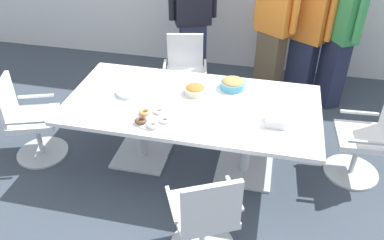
{
  "coord_description": "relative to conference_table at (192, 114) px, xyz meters",
  "views": [
    {
      "loc": [
        0.7,
        -3.11,
        2.76
      ],
      "look_at": [
        0.0,
        0.0,
        0.55
      ],
      "focal_mm": 37.12,
      "sensor_mm": 36.0,
      "label": 1
    }
  ],
  "objects": [
    {
      "name": "ground_plane",
      "position": [
        0.0,
        0.0,
        -0.63
      ],
      "size": [
        10.0,
        10.0,
        0.01
      ],
      "primitive_type": "cube",
      "color": "#3D4754"
    },
    {
      "name": "conference_table",
      "position": [
        0.0,
        0.0,
        0.0
      ],
      "size": [
        2.4,
        1.2,
        0.75
      ],
      "color": "white",
      "rests_on": "ground"
    },
    {
      "name": "office_chair_0",
      "position": [
        -1.67,
        -0.22,
        -0.22
      ],
      "size": [
        0.69,
        0.69,
        0.91
      ],
      "rotation": [
        0.0,
        0.0,
        -1.24
      ],
      "color": "silver",
      "rests_on": "ground"
    },
    {
      "name": "office_chair_1",
      "position": [
        0.34,
        -1.08,
        -0.22
      ],
      "size": [
        0.72,
        0.72,
        0.91
      ],
      "rotation": [
        0.0,
        0.0,
        0.46
      ],
      "color": "silver",
      "rests_on": "ground"
    },
    {
      "name": "office_chair_2",
      "position": [
        1.67,
        0.21,
        -0.22
      ],
      "size": [
        0.57,
        0.57,
        0.91
      ],
      "rotation": [
        0.0,
        0.0,
        -4.65
      ],
      "color": "silver",
      "rests_on": "ground"
    },
    {
      "name": "office_chair_3",
      "position": [
        -0.33,
        1.08,
        -0.22
      ],
      "size": [
        0.64,
        0.64,
        0.91
      ],
      "rotation": [
        0.0,
        0.0,
        -2.93
      ],
      "color": "silver",
      "rests_on": "ground"
    },
    {
      "name": "person_standing_0",
      "position": [
        -0.35,
        1.62,
        0.36
      ],
      "size": [
        0.59,
        0.38,
        1.88
      ],
      "rotation": [
        0.0,
        0.0,
        -2.72
      ],
      "color": "#232842",
      "rests_on": "ground"
    },
    {
      "name": "person_standing_1",
      "position": [
        0.66,
        1.56,
        0.36
      ],
      "size": [
        0.55,
        0.43,
        1.88
      ],
      "rotation": [
        0.0,
        0.0,
        -3.73
      ],
      "color": "brown",
      "rests_on": "ground"
    },
    {
      "name": "person_standing_2",
      "position": [
        1.06,
        1.64,
        0.25
      ],
      "size": [
        0.57,
        0.41,
        1.68
      ],
      "rotation": [
        0.0,
        0.0,
        -3.67
      ],
      "color": "#232842",
      "rests_on": "ground"
    },
    {
      "name": "person_standing_3",
      "position": [
        1.43,
        1.55,
        0.35
      ],
      "size": [
        0.41,
        0.57,
        1.84
      ],
      "rotation": [
        0.0,
        0.0,
        -4.18
      ],
      "color": "#232842",
      "rests_on": "ground"
    },
    {
      "name": "snack_bowl_pretzels",
      "position": [
        -0.01,
        0.17,
        0.17
      ],
      "size": [
        0.21,
        0.21,
        0.09
      ],
      "color": "beige",
      "rests_on": "conference_table"
    },
    {
      "name": "snack_bowl_cookies",
      "position": [
        0.34,
        0.36,
        0.18
      ],
      "size": [
        0.25,
        0.25,
        0.11
      ],
      "color": "#4C9EC6",
      "rests_on": "conference_table"
    },
    {
      "name": "donut_platter",
      "position": [
        -0.28,
        -0.36,
        0.14
      ],
      "size": [
        0.33,
        0.33,
        0.04
      ],
      "color": "white",
      "rests_on": "conference_table"
    },
    {
      "name": "plate_stack",
      "position": [
        -0.64,
        0.02,
        0.15
      ],
      "size": [
        0.23,
        0.23,
        0.04
      ],
      "color": "white",
      "rests_on": "conference_table"
    },
    {
      "name": "napkin_pile",
      "position": [
        0.79,
        -0.18,
        0.16
      ],
      "size": [
        0.17,
        0.17,
        0.08
      ],
      "primitive_type": "cube",
      "color": "white",
      "rests_on": "conference_table"
    }
  ]
}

